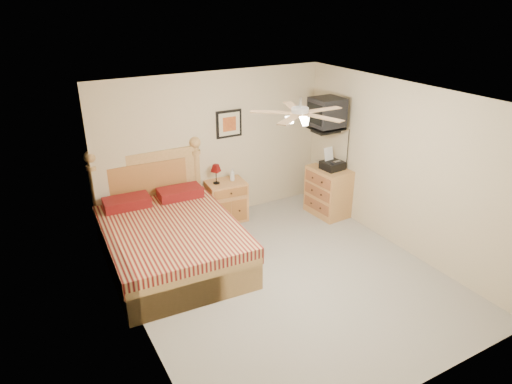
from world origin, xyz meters
TOP-DOWN VIEW (x-y plane):
  - floor at (0.00, 0.00)m, footprint 4.50×4.50m
  - ceiling at (0.00, 0.00)m, footprint 4.00×4.50m
  - wall_back at (0.00, 2.25)m, footprint 4.00×0.04m
  - wall_front at (0.00, -2.25)m, footprint 4.00×0.04m
  - wall_left at (-2.00, 0.00)m, footprint 0.04×4.50m
  - wall_right at (2.00, 0.00)m, footprint 0.04×4.50m
  - bed at (-1.22, 1.12)m, footprint 1.87×2.39m
  - nightstand at (0.07, 2.00)m, footprint 0.68×0.54m
  - table_lamp at (-0.09, 2.03)m, footprint 0.22×0.22m
  - lotion_bottle at (0.20, 2.01)m, footprint 0.10×0.10m
  - framed_picture at (0.27, 2.23)m, footprint 0.46×0.04m
  - dresser at (1.73, 1.33)m, footprint 0.55×0.76m
  - fax_machine at (1.75, 1.29)m, footprint 0.37×0.39m
  - magazine_lower at (1.67, 1.55)m, footprint 0.25×0.31m
  - magazine_upper at (1.67, 1.56)m, footprint 0.26×0.32m
  - wall_tv at (1.75, 1.34)m, footprint 0.56×0.46m
  - ceiling_fan at (0.00, -0.20)m, footprint 1.14×1.14m

SIDE VIEW (x-z plane):
  - floor at x=0.00m, z-range 0.00..0.00m
  - nightstand at x=0.07m, z-range 0.00..0.70m
  - dresser at x=1.73m, z-range 0.00..0.85m
  - bed at x=-1.22m, z-range 0.00..1.49m
  - lotion_bottle at x=0.20m, z-range 0.70..0.91m
  - table_lamp at x=-0.09m, z-range 0.70..1.03m
  - magazine_lower at x=1.67m, z-range 0.85..0.88m
  - magazine_upper at x=1.67m, z-range 0.88..0.90m
  - fax_machine at x=1.75m, z-range 0.85..1.21m
  - wall_back at x=0.00m, z-range 0.00..2.50m
  - wall_front at x=0.00m, z-range 0.00..2.50m
  - wall_left at x=-2.00m, z-range 0.00..2.50m
  - wall_right at x=2.00m, z-range 0.00..2.50m
  - framed_picture at x=0.27m, z-range 1.39..1.85m
  - wall_tv at x=1.75m, z-range 1.52..2.10m
  - ceiling_fan at x=0.00m, z-range 2.22..2.50m
  - ceiling at x=0.00m, z-range 2.48..2.52m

